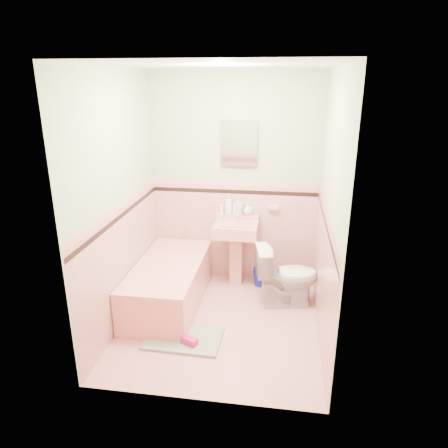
# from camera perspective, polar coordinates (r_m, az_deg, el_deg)

# --- Properties ---
(floor) EXTENTS (2.20, 2.20, 0.00)m
(floor) POSITION_cam_1_polar(r_m,az_deg,el_deg) (4.39, -0.49, -13.52)
(floor) COLOR pink
(floor) RESTS_ON ground
(ceiling) EXTENTS (2.20, 2.20, 0.00)m
(ceiling) POSITION_cam_1_polar(r_m,az_deg,el_deg) (3.69, -0.61, 21.20)
(ceiling) COLOR white
(ceiling) RESTS_ON ground
(wall_back) EXTENTS (2.50, 0.00, 2.50)m
(wall_back) POSITION_cam_1_polar(r_m,az_deg,el_deg) (4.91, 1.47, 6.00)
(wall_back) COLOR beige
(wall_back) RESTS_ON ground
(wall_front) EXTENTS (2.50, 0.00, 2.50)m
(wall_front) POSITION_cam_1_polar(r_m,az_deg,el_deg) (2.84, -4.02, -4.13)
(wall_front) COLOR beige
(wall_front) RESTS_ON ground
(wall_left) EXTENTS (0.00, 2.50, 2.50)m
(wall_left) POSITION_cam_1_polar(r_m,az_deg,el_deg) (4.13, -14.41, 2.82)
(wall_left) COLOR beige
(wall_left) RESTS_ON ground
(wall_right) EXTENTS (0.00, 2.50, 2.50)m
(wall_right) POSITION_cam_1_polar(r_m,az_deg,el_deg) (3.84, 14.38, 1.58)
(wall_right) COLOR beige
(wall_right) RESTS_ON ground
(wainscot_back) EXTENTS (2.00, 0.00, 2.00)m
(wainscot_back) POSITION_cam_1_polar(r_m,az_deg,el_deg) (5.09, 1.39, -1.17)
(wainscot_back) COLOR pink
(wainscot_back) RESTS_ON ground
(wainscot_front) EXTENTS (2.00, 0.00, 2.00)m
(wainscot_front) POSITION_cam_1_polar(r_m,az_deg,el_deg) (3.16, -3.69, -14.91)
(wainscot_front) COLOR pink
(wainscot_front) RESTS_ON ground
(wainscot_left) EXTENTS (0.00, 2.20, 2.20)m
(wainscot_left) POSITION_cam_1_polar(r_m,az_deg,el_deg) (4.35, -13.56, -5.43)
(wainscot_left) COLOR pink
(wainscot_left) RESTS_ON ground
(wainscot_right) EXTENTS (0.00, 2.20, 2.20)m
(wainscot_right) POSITION_cam_1_polar(r_m,az_deg,el_deg) (4.07, 13.46, -7.15)
(wainscot_right) COLOR pink
(wainscot_right) RESTS_ON ground
(accent_back) EXTENTS (2.00, 0.00, 2.00)m
(accent_back) POSITION_cam_1_polar(r_m,az_deg,el_deg) (4.92, 1.43, 4.48)
(accent_back) COLOR black
(accent_back) RESTS_ON ground
(accent_front) EXTENTS (2.00, 0.00, 2.00)m
(accent_front) POSITION_cam_1_polar(r_m,az_deg,el_deg) (2.91, -3.89, -6.34)
(accent_front) COLOR black
(accent_front) RESTS_ON ground
(accent_left) EXTENTS (0.00, 2.20, 2.20)m
(accent_left) POSITION_cam_1_polar(r_m,az_deg,el_deg) (4.16, -14.04, 1.09)
(accent_left) COLOR black
(accent_left) RESTS_ON ground
(accent_right) EXTENTS (0.00, 2.20, 2.20)m
(accent_right) POSITION_cam_1_polar(r_m,az_deg,el_deg) (3.87, 13.96, -0.24)
(accent_right) COLOR black
(accent_right) RESTS_ON ground
(cap_back) EXTENTS (2.00, 0.00, 2.00)m
(cap_back) POSITION_cam_1_polar(r_m,az_deg,el_deg) (4.90, 1.44, 5.61)
(cap_back) COLOR pink
(cap_back) RESTS_ON ground
(cap_front) EXTENTS (2.00, 0.00, 2.00)m
(cap_front) POSITION_cam_1_polar(r_m,az_deg,el_deg) (2.87, -3.93, -4.54)
(cap_front) COLOR pink
(cap_front) RESTS_ON ground
(cap_left) EXTENTS (0.00, 2.20, 2.20)m
(cap_left) POSITION_cam_1_polar(r_m,az_deg,el_deg) (4.13, -14.15, 2.41)
(cap_left) COLOR pink
(cap_left) RESTS_ON ground
(cap_right) EXTENTS (0.00, 2.20, 2.20)m
(cap_right) POSITION_cam_1_polar(r_m,az_deg,el_deg) (3.84, 14.08, 1.17)
(cap_right) COLOR pink
(cap_right) RESTS_ON ground
(bathtub) EXTENTS (0.70, 1.50, 0.45)m
(bathtub) POSITION_cam_1_polar(r_m,az_deg,el_deg) (4.68, -7.59, -8.30)
(bathtub) COLOR #E08B87
(bathtub) RESTS_ON floor
(tub_faucet) EXTENTS (0.04, 0.12, 0.04)m
(tub_faucet) POSITION_cam_1_polar(r_m,az_deg,el_deg) (5.15, -5.63, -0.64)
(tub_faucet) COLOR silver
(tub_faucet) RESTS_ON wall_back
(sink) EXTENTS (0.51, 0.48, 0.80)m
(sink) POSITION_cam_1_polar(r_m,az_deg,el_deg) (4.95, 1.62, -4.30)
(sink) COLOR #E08B87
(sink) RESTS_ON floor
(sink_faucet) EXTENTS (0.02, 0.02, 0.10)m
(sink_faucet) POSITION_cam_1_polar(r_m,az_deg,el_deg) (4.89, 1.88, 2.29)
(sink_faucet) COLOR silver
(sink_faucet) RESTS_ON sink
(medicine_cabinet) EXTENTS (0.39, 0.04, 0.48)m
(medicine_cabinet) POSITION_cam_1_polar(r_m,az_deg,el_deg) (4.79, 2.07, 11.15)
(medicine_cabinet) COLOR white
(medicine_cabinet) RESTS_ON wall_back
(soap_dish) EXTENTS (0.12, 0.07, 0.04)m
(soap_dish) POSITION_cam_1_polar(r_m,az_deg,el_deg) (4.92, 6.83, 2.27)
(soap_dish) COLOR #E08B87
(soap_dish) RESTS_ON wall_back
(soap_bottle_left) EXTENTS (0.11, 0.11, 0.25)m
(soap_bottle_left) POSITION_cam_1_polar(r_m,az_deg,el_deg) (4.93, 0.68, 2.78)
(soap_bottle_left) COLOR #B2B2B2
(soap_bottle_left) RESTS_ON sink
(soap_bottle_mid) EXTENTS (0.12, 0.12, 0.21)m
(soap_bottle_mid) POSITION_cam_1_polar(r_m,az_deg,el_deg) (4.92, 1.95, 2.52)
(soap_bottle_mid) COLOR #B2B2B2
(soap_bottle_mid) RESTS_ON sink
(soap_bottle_right) EXTENTS (0.14, 0.14, 0.15)m
(soap_bottle_right) POSITION_cam_1_polar(r_m,az_deg,el_deg) (4.92, 3.36, 2.10)
(soap_bottle_right) COLOR #B2B2B2
(soap_bottle_right) RESTS_ON sink
(tube) EXTENTS (0.04, 0.04, 0.12)m
(tube) POSITION_cam_1_polar(r_m,az_deg,el_deg) (4.96, -0.34, 2.11)
(tube) COLOR white
(tube) RESTS_ON sink
(toilet) EXTENTS (0.74, 0.51, 0.69)m
(toilet) POSITION_cam_1_polar(r_m,az_deg,el_deg) (4.61, 8.62, -7.08)
(toilet) COLOR white
(toilet) RESTS_ON floor
(bucket) EXTENTS (0.26, 0.26, 0.22)m
(bucket) POSITION_cam_1_polar(r_m,az_deg,el_deg) (5.09, 5.21, -7.27)
(bucket) COLOR #1319A7
(bucket) RESTS_ON floor
(bath_mat) EXTENTS (0.74, 0.50, 0.03)m
(bath_mat) POSITION_cam_1_polar(r_m,az_deg,el_deg) (4.16, -5.60, -15.44)
(bath_mat) COLOR gray
(bath_mat) RESTS_ON floor
(shoe) EXTENTS (0.18, 0.13, 0.06)m
(shoe) POSITION_cam_1_polar(r_m,az_deg,el_deg) (4.04, -4.81, -15.82)
(shoe) COLOR #BF1E59
(shoe) RESTS_ON bath_mat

